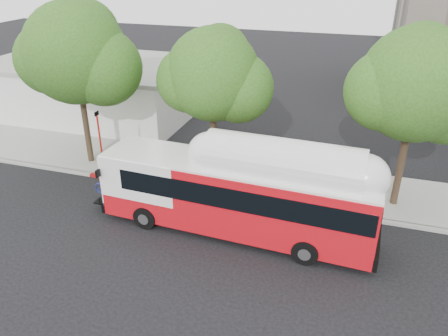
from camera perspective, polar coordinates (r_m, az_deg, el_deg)
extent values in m
plane|color=black|center=(20.71, -4.11, -8.86)|extent=(120.00, 120.00, 0.00)
cube|color=gray|center=(25.93, 1.13, -0.82)|extent=(60.00, 5.00, 0.15)
cube|color=gray|center=(23.75, -0.68, -3.55)|extent=(60.00, 0.30, 0.15)
cube|color=maroon|center=(24.74, -7.30, -2.46)|extent=(10.00, 0.32, 0.16)
cylinder|color=#2D2116|center=(27.68, -17.72, 6.38)|extent=(0.36, 0.36, 6.08)
sphere|color=#275117|center=(26.70, -18.85, 14.05)|extent=(5.80, 5.80, 5.80)
sphere|color=#275117|center=(26.13, -15.44, 12.53)|extent=(4.35, 4.35, 4.35)
cylinder|color=#2D2116|center=(24.68, -1.39, 4.47)|extent=(0.36, 0.36, 5.44)
sphere|color=#275117|center=(23.62, -1.48, 12.14)|extent=(5.00, 5.00, 5.00)
sphere|color=#275117|center=(23.58, 1.92, 10.40)|extent=(3.75, 3.75, 3.75)
cylinder|color=#2D2116|center=(23.39, 22.30, 1.55)|extent=(0.36, 0.36, 5.76)
sphere|color=#275117|center=(22.25, 23.89, 9.99)|extent=(5.40, 5.40, 5.40)
sphere|color=#275117|center=(22.83, 27.22, 7.80)|extent=(4.05, 4.05, 4.05)
cube|color=silver|center=(37.38, -16.65, 9.88)|extent=(16.00, 10.00, 4.00)
cube|color=gray|center=(36.88, -17.08, 13.00)|extent=(16.20, 10.20, 0.30)
cube|color=red|center=(20.02, 1.50, -3.71)|extent=(12.71, 3.35, 3.04)
cube|color=black|center=(19.57, 2.97, -2.38)|extent=(11.46, 3.35, 1.00)
cube|color=white|center=(19.29, 1.55, 0.32)|extent=(12.71, 3.27, 0.10)
cube|color=white|center=(18.67, 7.66, 0.08)|extent=(6.81, 2.43, 0.58)
cube|color=black|center=(23.54, -14.58, -3.52)|extent=(0.93, 1.93, 0.06)
imported|color=navy|center=(23.30, -14.72, -2.45)|extent=(0.72, 1.83, 0.95)
cylinder|color=red|center=(26.08, -15.77, 2.72)|extent=(0.11, 0.11, 3.79)
cube|color=black|center=(25.39, -16.31, 6.83)|extent=(0.05, 0.38, 0.24)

